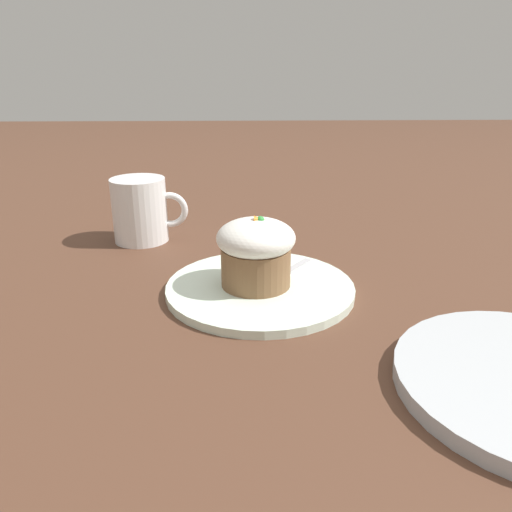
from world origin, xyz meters
TOP-DOWN VIEW (x-y plane):
  - ground_plane at (0.00, 0.00)m, footprint 4.00×4.00m
  - dessert_plate at (0.00, 0.00)m, footprint 0.23×0.23m
  - carrot_cake at (-0.01, -0.00)m, footprint 0.09×0.09m
  - spoon at (0.02, 0.01)m, footprint 0.09×0.11m
  - coffee_cup at (-0.18, 0.20)m, footprint 0.12×0.08m

SIDE VIEW (x-z plane):
  - ground_plane at x=0.00m, z-range 0.00..0.00m
  - dessert_plate at x=0.00m, z-range 0.00..0.01m
  - spoon at x=0.02m, z-range 0.01..0.02m
  - coffee_cup at x=-0.18m, z-range 0.00..0.10m
  - carrot_cake at x=-0.01m, z-range 0.01..0.10m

